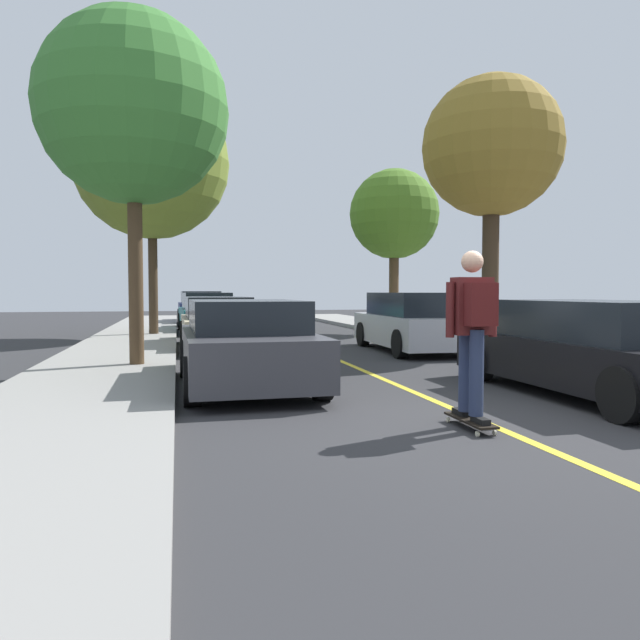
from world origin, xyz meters
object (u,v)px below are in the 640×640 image
at_px(street_tree_right_near, 394,215).
at_px(parked_car_left_nearest, 246,344).
at_px(parked_car_left_farthest, 201,308).
at_px(parked_car_right_near, 415,322).
at_px(street_tree_right_nearest, 492,148).
at_px(skateboarder, 473,323).
at_px(parked_car_left_far, 206,313).
at_px(skateboard, 470,420).
at_px(street_tree_left_nearest, 133,110).
at_px(parked_car_right_nearest, 593,349).
at_px(parked_car_left_near, 218,323).
at_px(street_tree_left_near, 152,162).

bearing_deg(street_tree_right_near, parked_car_left_nearest, -120.70).
bearing_deg(parked_car_left_nearest, parked_car_left_farthest, 90.00).
height_order(parked_car_left_farthest, parked_car_right_near, parked_car_left_farthest).
height_order(street_tree_right_nearest, street_tree_right_near, street_tree_right_nearest).
height_order(street_tree_right_nearest, skateboarder, street_tree_right_nearest).
height_order(parked_car_left_far, street_tree_right_near, street_tree_right_near).
xyz_separation_m(parked_car_left_farthest, skateboard, (2.02, -21.54, -0.63)).
distance_m(parked_car_left_nearest, parked_car_left_farthest, 18.22).
bearing_deg(street_tree_left_nearest, parked_car_left_farthest, 83.79).
bearing_deg(parked_car_right_nearest, parked_car_left_nearest, 157.92).
bearing_deg(parked_car_left_nearest, skateboard, -58.74).
bearing_deg(skateboarder, parked_car_right_nearest, 29.44).
bearing_deg(street_tree_right_nearest, skateboarder, -120.32).
bearing_deg(parked_car_left_near, parked_car_left_farthest, 90.00).
distance_m(parked_car_right_nearest, street_tree_right_near, 13.18).
relative_size(parked_car_left_near, street_tree_right_near, 0.81).
height_order(street_tree_left_nearest, skateboarder, street_tree_left_nearest).
bearing_deg(skateboard, parked_car_left_nearest, 121.26).
bearing_deg(parked_car_right_nearest, skateboarder, -150.56).
xyz_separation_m(parked_car_right_nearest, parked_car_right_near, (-0.00, 6.45, 0.05)).
bearing_deg(skateboard, parked_car_left_near, 101.57).
bearing_deg(street_tree_left_nearest, parked_car_left_far, 80.61).
xyz_separation_m(street_tree_right_near, skateboarder, (-4.35, -14.07, -3.00)).
distance_m(street_tree_right_near, skateboarder, 15.03).
relative_size(parked_car_left_nearest, skateboard, 4.84).
bearing_deg(parked_car_left_near, street_tree_right_near, 33.37).
relative_size(parked_car_left_far, street_tree_left_nearest, 0.71).
xyz_separation_m(street_tree_left_near, skateboard, (3.75, -13.64, -5.37)).
bearing_deg(parked_car_left_nearest, parked_car_right_nearest, -22.08).
xyz_separation_m(parked_car_left_near, street_tree_left_near, (-1.74, 3.79, 4.80)).
xyz_separation_m(parked_car_left_far, skateboard, (2.02, -16.07, -0.61)).
height_order(street_tree_left_near, street_tree_right_near, street_tree_left_near).
height_order(parked_car_left_near, parked_car_left_farthest, parked_car_left_farthest).
relative_size(parked_car_right_near, street_tree_left_near, 0.58).
bearing_deg(skateboarder, street_tree_right_near, 72.82).
bearing_deg(street_tree_right_near, street_tree_left_nearest, -133.75).
distance_m(parked_car_left_farthest, parked_car_right_nearest, 20.62).
relative_size(street_tree_left_nearest, skateboarder, 3.52).
relative_size(street_tree_left_nearest, street_tree_right_nearest, 0.97).
bearing_deg(street_tree_left_nearest, street_tree_left_near, 90.00).
bearing_deg(street_tree_left_nearest, parked_car_left_nearest, -52.43).
xyz_separation_m(parked_car_left_farthest, street_tree_left_near, (-1.74, -7.90, 4.74)).
distance_m(parked_car_left_far, parked_car_right_near, 9.40).
height_order(parked_car_left_nearest, street_tree_right_nearest, street_tree_right_nearest).
relative_size(parked_car_left_far, street_tree_right_nearest, 0.70).
bearing_deg(parked_car_right_near, parked_car_left_far, 119.52).
xyz_separation_m(parked_car_right_nearest, street_tree_right_near, (1.74, 12.60, 3.46)).
distance_m(street_tree_right_near, skateboard, 15.24).
distance_m(parked_car_left_near, street_tree_right_near, 8.37).
bearing_deg(street_tree_left_near, street_tree_right_nearest, -37.56).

